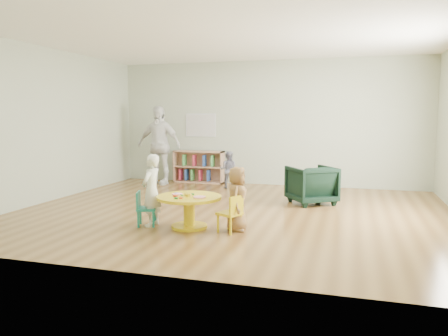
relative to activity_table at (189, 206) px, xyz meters
name	(u,v)px	position (x,y,z in m)	size (l,w,h in m)	color
room	(234,95)	(0.33, 1.17, 1.58)	(7.10, 7.00, 2.80)	brown
activity_table	(189,206)	(0.00, 0.00, 0.00)	(0.91, 0.91, 0.50)	gold
kid_chair_left	(144,207)	(-0.66, -0.08, -0.05)	(0.34, 0.34, 0.50)	#167C69
kid_chair_right	(232,213)	(0.64, -0.08, -0.04)	(0.36, 0.36, 0.51)	gold
bookshelf	(199,167)	(-1.30, 4.03, 0.05)	(1.20, 0.30, 0.75)	tan
alphabet_poster	(201,125)	(-1.28, 4.15, 1.04)	(0.74, 0.01, 0.54)	white
armchair	(311,185)	(1.49, 2.21, 0.03)	(0.73, 0.75, 0.69)	black
child_left	(151,190)	(-0.56, -0.04, 0.20)	(0.38, 0.25, 1.03)	silver
child_right	(237,199)	(0.68, 0.05, 0.13)	(0.43, 0.28, 0.89)	orange
toddler	(228,170)	(-0.39, 3.42, 0.09)	(0.39, 0.31, 0.81)	#17183B
adult_caretaker	(159,145)	(-2.09, 3.54, 0.59)	(1.05, 0.44, 1.80)	white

